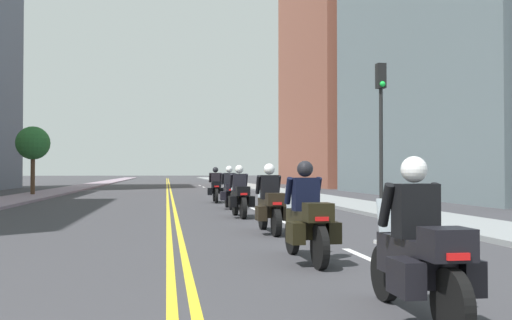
# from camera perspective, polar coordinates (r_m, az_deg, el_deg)

# --- Properties ---
(ground_plane) EXTENTS (264.00, 264.00, 0.00)m
(ground_plane) POSITION_cam_1_polar(r_m,az_deg,el_deg) (49.03, -8.71, -2.77)
(ground_plane) COLOR #36363A
(sidewalk_left) EXTENTS (2.51, 144.00, 0.12)m
(sidewalk_left) POSITION_cam_1_polar(r_m,az_deg,el_deg) (49.56, -17.36, -2.65)
(sidewalk_left) COLOR gray
(sidewalk_left) RESTS_ON ground
(sidewalk_right) EXTENTS (2.51, 144.00, 0.12)m
(sidewalk_right) POSITION_cam_1_polar(r_m,az_deg,el_deg) (49.61, -0.07, -2.70)
(sidewalk_right) COLOR gray
(sidewalk_right) RESTS_ON ground
(centreline_yellow_inner) EXTENTS (0.12, 132.00, 0.01)m
(centreline_yellow_inner) POSITION_cam_1_polar(r_m,az_deg,el_deg) (49.03, -8.85, -2.77)
(centreline_yellow_inner) COLOR yellow
(centreline_yellow_inner) RESTS_ON ground
(centreline_yellow_outer) EXTENTS (0.12, 132.00, 0.01)m
(centreline_yellow_outer) POSITION_cam_1_polar(r_m,az_deg,el_deg) (49.03, -8.57, -2.77)
(centreline_yellow_outer) COLOR yellow
(centreline_yellow_outer) RESTS_ON ground
(lane_dashes_white) EXTENTS (0.14, 56.40, 0.01)m
(lane_dashes_white) POSITION_cam_1_polar(r_m,az_deg,el_deg) (30.22, -2.68, -3.83)
(lane_dashes_white) COLOR silver
(lane_dashes_white) RESTS_ON ground
(building_right_2) EXTENTS (7.99, 20.09, 23.60)m
(building_right_2) POSITION_cam_1_polar(r_m,az_deg,el_deg) (57.26, 8.19, 9.33)
(building_right_2) COLOR brown
(building_right_2) RESTS_ON ground
(motorcycle_0) EXTENTS (0.76, 2.13, 1.58)m
(motorcycle_0) POSITION_cam_1_polar(r_m,az_deg,el_deg) (5.75, 15.97, -8.89)
(motorcycle_0) COLOR black
(motorcycle_0) RESTS_ON ground
(motorcycle_1) EXTENTS (0.77, 2.25, 1.60)m
(motorcycle_1) POSITION_cam_1_polar(r_m,az_deg,el_deg) (9.08, 5.11, -6.00)
(motorcycle_1) COLOR black
(motorcycle_1) RESTS_ON ground
(motorcycle_2) EXTENTS (0.77, 2.20, 1.61)m
(motorcycle_2) POSITION_cam_1_polar(r_m,az_deg,el_deg) (13.23, 1.42, -4.54)
(motorcycle_2) COLOR black
(motorcycle_2) RESTS_ON ground
(motorcycle_3) EXTENTS (0.78, 2.14, 1.63)m
(motorcycle_3) POSITION_cam_1_polar(r_m,az_deg,el_deg) (17.75, -1.64, -3.63)
(motorcycle_3) COLOR black
(motorcycle_3) RESTS_ON ground
(motorcycle_4) EXTENTS (0.76, 2.14, 1.64)m
(motorcycle_4) POSITION_cam_1_polar(r_m,az_deg,el_deg) (21.81, -2.67, -3.13)
(motorcycle_4) COLOR black
(motorcycle_4) RESTS_ON ground
(motorcycle_5) EXTENTS (0.77, 2.21, 1.63)m
(motorcycle_5) POSITION_cam_1_polar(r_m,az_deg,el_deg) (26.15, -4.05, -2.80)
(motorcycle_5) COLOR black
(motorcycle_5) RESTS_ON ground
(traffic_light_near) EXTENTS (0.28, 0.38, 4.88)m
(traffic_light_near) POSITION_cam_1_polar(r_m,az_deg,el_deg) (18.74, 12.36, 4.76)
(traffic_light_near) COLOR black
(traffic_light_near) RESTS_ON ground
(street_tree_0) EXTENTS (1.90, 1.90, 3.99)m
(street_tree_0) POSITION_cam_1_polar(r_m,az_deg,el_deg) (34.99, -21.35, 1.54)
(street_tree_0) COLOR #503725
(street_tree_0) RESTS_ON ground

